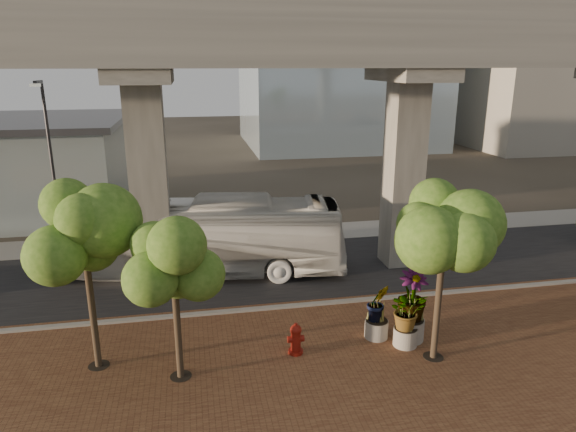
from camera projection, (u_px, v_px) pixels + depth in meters
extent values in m
plane|color=#312B23|center=(290.00, 288.00, 23.29)|extent=(160.00, 160.00, 0.00)
cube|color=brown|center=(340.00, 394.00, 15.75)|extent=(70.00, 13.00, 0.06)
cube|color=black|center=(282.00, 271.00, 25.17)|extent=(90.00, 8.00, 0.04)
cube|color=gray|center=(300.00, 306.00, 21.39)|extent=(70.00, 0.25, 0.16)
cube|color=gray|center=(266.00, 235.00, 30.34)|extent=(90.00, 3.00, 0.06)
cube|color=#9B988D|center=(289.00, 45.00, 20.67)|extent=(72.00, 2.40, 1.80)
cube|color=#9B988D|center=(276.00, 47.00, 23.68)|extent=(72.00, 2.40, 1.80)
cube|color=#9B988D|center=(294.00, 5.00, 19.23)|extent=(72.00, 0.12, 1.00)
cube|color=#9B988D|center=(272.00, 17.00, 24.31)|extent=(72.00, 0.12, 1.00)
cube|color=#A19E91|center=(547.00, 44.00, 60.61)|extent=(18.00, 16.00, 24.00)
imported|color=silver|center=(206.00, 237.00, 24.40)|extent=(13.52, 5.08, 3.68)
cylinder|color=maroon|center=(296.00, 351.00, 17.94)|extent=(0.52, 0.52, 0.12)
cylinder|color=maroon|center=(296.00, 341.00, 17.82)|extent=(0.35, 0.35, 0.83)
sphere|color=maroon|center=(296.00, 330.00, 17.70)|extent=(0.40, 0.40, 0.40)
cylinder|color=maroon|center=(296.00, 325.00, 17.64)|extent=(0.12, 0.12, 0.14)
cylinder|color=maroon|center=(296.00, 339.00, 17.80)|extent=(0.58, 0.23, 0.23)
cylinder|color=#A09B91|center=(405.00, 337.00, 18.36)|extent=(0.86, 0.86, 0.67)
imported|color=#335B18|center=(407.00, 310.00, 18.06)|extent=(1.91, 1.91, 1.43)
cylinder|color=#AFAA9E|center=(410.00, 329.00, 18.74)|extent=(1.03, 1.03, 0.80)
imported|color=#335B18|center=(412.00, 296.00, 18.36)|extent=(2.52, 2.52, 1.89)
cylinder|color=gray|center=(376.00, 329.00, 18.90)|extent=(0.86, 0.86, 0.67)
imported|color=#335B18|center=(378.00, 303.00, 18.60)|extent=(1.92, 1.92, 1.44)
cylinder|color=#3E3223|center=(93.00, 316.00, 16.67)|extent=(0.22, 0.22, 3.66)
cylinder|color=black|center=(99.00, 365.00, 17.19)|extent=(0.70, 0.70, 0.01)
cylinder|color=#3E3223|center=(178.00, 333.00, 16.17)|extent=(0.22, 0.22, 3.12)
cylinder|color=black|center=(181.00, 376.00, 16.61)|extent=(0.70, 0.70, 0.01)
cylinder|color=#3E3223|center=(438.00, 307.00, 17.16)|extent=(0.22, 0.22, 3.77)
cylinder|color=black|center=(433.00, 357.00, 17.70)|extent=(0.70, 0.70, 0.01)
cylinder|color=#29292D|center=(53.00, 172.00, 25.97)|extent=(0.16, 0.16, 8.89)
cube|color=#29292D|center=(38.00, 82.00, 24.18)|extent=(0.17, 1.11, 0.17)
cube|color=silver|center=(35.00, 85.00, 23.69)|extent=(0.44, 0.22, 0.13)
cylinder|color=#2A292D|center=(385.00, 173.00, 28.93)|extent=(0.13, 0.13, 7.59)
cube|color=#2A292D|center=(392.00, 105.00, 27.40)|extent=(0.14, 0.95, 0.14)
cube|color=silver|center=(396.00, 108.00, 26.98)|extent=(0.38, 0.19, 0.11)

